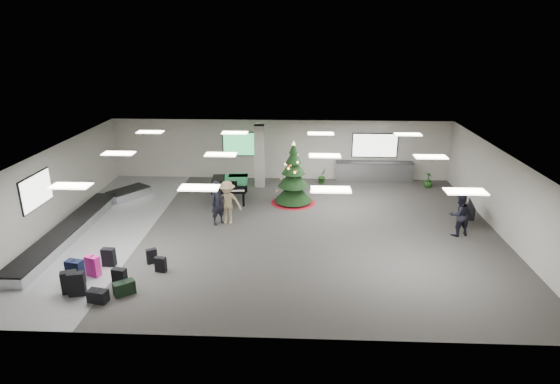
{
  "coord_description": "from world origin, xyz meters",
  "views": [
    {
      "loc": [
        1.06,
        -17.36,
        7.71
      ],
      "look_at": [
        0.25,
        1.0,
        1.29
      ],
      "focal_mm": 30.0,
      "sensor_mm": 36.0,
      "label": 1
    }
  ],
  "objects_px": {
    "pink_suitcase": "(93,266)",
    "traveler_a": "(218,203)",
    "traveler_bench": "(459,215)",
    "christmas_tree": "(293,182)",
    "potted_plant_left": "(322,176)",
    "baggage_carousel": "(82,223)",
    "service_counter": "(374,172)",
    "grand_piano": "(230,184)",
    "traveler_b": "(227,202)",
    "bench": "(468,212)",
    "potted_plant_right": "(429,180)"
  },
  "relations": [
    {
      "from": "baggage_carousel",
      "to": "bench",
      "type": "xyz_separation_m",
      "value": [
        15.97,
        1.26,
        0.27
      ]
    },
    {
      "from": "grand_piano",
      "to": "potted_plant_right",
      "type": "distance_m",
      "value": 10.22
    },
    {
      "from": "grand_piano",
      "to": "bench",
      "type": "xyz_separation_m",
      "value": [
        10.35,
        -2.09,
        -0.39
      ]
    },
    {
      "from": "baggage_carousel",
      "to": "potted_plant_right",
      "type": "relative_size",
      "value": 12.3
    },
    {
      "from": "traveler_a",
      "to": "traveler_bench",
      "type": "xyz_separation_m",
      "value": [
        9.59,
        -0.72,
        -0.06
      ]
    },
    {
      "from": "service_counter",
      "to": "traveler_bench",
      "type": "bearing_deg",
      "value": -71.35
    },
    {
      "from": "christmas_tree",
      "to": "traveler_b",
      "type": "xyz_separation_m",
      "value": [
        -2.69,
        -2.56,
        -0.1
      ]
    },
    {
      "from": "christmas_tree",
      "to": "traveler_a",
      "type": "bearing_deg",
      "value": -139.03
    },
    {
      "from": "traveler_a",
      "to": "potted_plant_left",
      "type": "relative_size",
      "value": 2.25
    },
    {
      "from": "grand_piano",
      "to": "traveler_b",
      "type": "relative_size",
      "value": 1.24
    },
    {
      "from": "baggage_carousel",
      "to": "traveler_a",
      "type": "relative_size",
      "value": 5.21
    },
    {
      "from": "grand_piano",
      "to": "traveler_bench",
      "type": "xyz_separation_m",
      "value": [
        9.51,
        -3.42,
        -0.0
      ]
    },
    {
      "from": "pink_suitcase",
      "to": "potted_plant_right",
      "type": "bearing_deg",
      "value": 55.75
    },
    {
      "from": "service_counter",
      "to": "traveler_a",
      "type": "height_order",
      "value": "traveler_a"
    },
    {
      "from": "service_counter",
      "to": "traveler_bench",
      "type": "distance_m",
      "value": 7.19
    },
    {
      "from": "bench",
      "to": "service_counter",
      "type": "bearing_deg",
      "value": 129.12
    },
    {
      "from": "bench",
      "to": "traveler_bench",
      "type": "bearing_deg",
      "value": -112.82
    },
    {
      "from": "potted_plant_left",
      "to": "grand_piano",
      "type": "bearing_deg",
      "value": -146.91
    },
    {
      "from": "christmas_tree",
      "to": "potted_plant_left",
      "type": "distance_m",
      "value": 3.35
    },
    {
      "from": "pink_suitcase",
      "to": "potted_plant_right",
      "type": "height_order",
      "value": "potted_plant_right"
    },
    {
      "from": "service_counter",
      "to": "potted_plant_left",
      "type": "distance_m",
      "value": 2.8
    },
    {
      "from": "traveler_b",
      "to": "potted_plant_left",
      "type": "bearing_deg",
      "value": 54.5
    },
    {
      "from": "grand_piano",
      "to": "traveler_b",
      "type": "xyz_separation_m",
      "value": [
        0.29,
        -2.61,
        0.05
      ]
    },
    {
      "from": "grand_piano",
      "to": "traveler_bench",
      "type": "distance_m",
      "value": 10.11
    },
    {
      "from": "traveler_b",
      "to": "service_counter",
      "type": "bearing_deg",
      "value": 42.43
    },
    {
      "from": "traveler_b",
      "to": "pink_suitcase",
      "type": "bearing_deg",
      "value": -127.63
    },
    {
      "from": "grand_piano",
      "to": "traveler_b",
      "type": "bearing_deg",
      "value": -89.07
    },
    {
      "from": "service_counter",
      "to": "bench",
      "type": "height_order",
      "value": "service_counter"
    },
    {
      "from": "baggage_carousel",
      "to": "traveler_b",
      "type": "distance_m",
      "value": 6.01
    },
    {
      "from": "baggage_carousel",
      "to": "pink_suitcase",
      "type": "xyz_separation_m",
      "value": [
        2.15,
        -3.88,
        0.14
      ]
    },
    {
      "from": "baggage_carousel",
      "to": "traveler_bench",
      "type": "bearing_deg",
      "value": -0.27
    },
    {
      "from": "pink_suitcase",
      "to": "potted_plant_left",
      "type": "bearing_deg",
      "value": 71.53
    },
    {
      "from": "grand_piano",
      "to": "traveler_bench",
      "type": "relative_size",
      "value": 1.32
    },
    {
      "from": "service_counter",
      "to": "christmas_tree",
      "type": "height_order",
      "value": "christmas_tree"
    },
    {
      "from": "pink_suitcase",
      "to": "traveler_a",
      "type": "height_order",
      "value": "traveler_a"
    },
    {
      "from": "christmas_tree",
      "to": "traveler_a",
      "type": "relative_size",
      "value": 1.6
    },
    {
      "from": "pink_suitcase",
      "to": "grand_piano",
      "type": "bearing_deg",
      "value": 83.9
    },
    {
      "from": "pink_suitcase",
      "to": "traveler_a",
      "type": "xyz_separation_m",
      "value": [
        3.39,
        4.52,
        0.58
      ]
    },
    {
      "from": "service_counter",
      "to": "traveler_b",
      "type": "relative_size",
      "value": 2.2
    },
    {
      "from": "bench",
      "to": "potted_plant_left",
      "type": "distance_m",
      "value": 7.72
    },
    {
      "from": "christmas_tree",
      "to": "potted_plant_right",
      "type": "height_order",
      "value": "christmas_tree"
    },
    {
      "from": "grand_piano",
      "to": "potted_plant_left",
      "type": "relative_size",
      "value": 2.75
    },
    {
      "from": "traveler_bench",
      "to": "traveler_a",
      "type": "bearing_deg",
      "value": -21.46
    },
    {
      "from": "pink_suitcase",
      "to": "christmas_tree",
      "type": "xyz_separation_m",
      "value": [
        6.45,
        7.18,
        0.67
      ]
    },
    {
      "from": "traveler_b",
      "to": "christmas_tree",
      "type": "bearing_deg",
      "value": 45.2
    },
    {
      "from": "traveler_a",
      "to": "potted_plant_left",
      "type": "height_order",
      "value": "traveler_a"
    },
    {
      "from": "traveler_b",
      "to": "grand_piano",
      "type": "bearing_deg",
      "value": 97.96
    },
    {
      "from": "pink_suitcase",
      "to": "potted_plant_left",
      "type": "distance_m",
      "value": 12.87
    },
    {
      "from": "christmas_tree",
      "to": "traveler_b",
      "type": "bearing_deg",
      "value": -136.36
    },
    {
      "from": "baggage_carousel",
      "to": "traveler_bench",
      "type": "relative_size",
      "value": 5.6
    }
  ]
}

